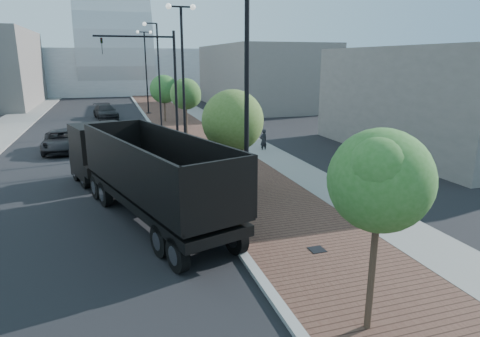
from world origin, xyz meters
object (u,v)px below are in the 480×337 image
object	(u,v)px
dump_truck	(124,168)
pedestrian	(263,141)
dark_car_mid	(61,141)
white_sedan	(101,143)

from	to	relation	value
dump_truck	pedestrian	xyz separation A→B (m)	(9.58, 7.47, -0.68)
dark_car_mid	dump_truck	bearing A→B (deg)	-74.87
dump_truck	dark_car_mid	xyz separation A→B (m)	(-3.75, 11.81, -0.74)
dark_car_mid	pedestrian	distance (m)	14.03
white_sedan	dark_car_mid	bearing A→B (deg)	142.20
dump_truck	dark_car_mid	bearing A→B (deg)	90.46
pedestrian	dark_car_mid	bearing A→B (deg)	-39.01
dark_car_mid	pedestrian	bearing A→B (deg)	-20.55
dump_truck	white_sedan	bearing A→B (deg)	78.73
white_sedan	pedestrian	xyz separation A→B (m)	(10.68, -3.17, 0.14)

